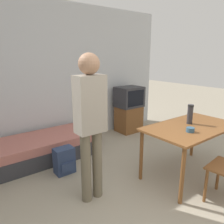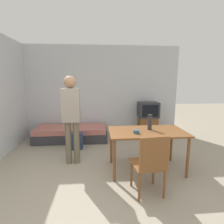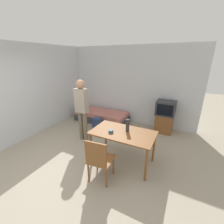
{
  "view_description": "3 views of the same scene",
  "coord_description": "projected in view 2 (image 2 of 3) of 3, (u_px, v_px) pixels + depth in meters",
  "views": [
    {
      "loc": [
        -1.72,
        -0.77,
        1.74
      ],
      "look_at": [
        0.24,
        1.8,
        0.89
      ],
      "focal_mm": 35.0,
      "sensor_mm": 36.0,
      "label": 1
    },
    {
      "loc": [
        0.06,
        -2.14,
        1.67
      ],
      "look_at": [
        0.37,
        1.65,
        0.99
      ],
      "focal_mm": 28.0,
      "sensor_mm": 36.0,
      "label": 2
    },
    {
      "loc": [
        2.07,
        -1.83,
        2.31
      ],
      "look_at": [
        0.27,
        1.68,
        0.86
      ],
      "focal_mm": 24.0,
      "sensor_mm": 36.0,
      "label": 3
    }
  ],
  "objects": [
    {
      "name": "mate_bowl",
      "position": [
        136.0,
        132.0,
        3.04
      ],
      "size": [
        0.11,
        0.11,
        0.06
      ],
      "color": "#335670",
      "rests_on": "dining_table"
    },
    {
      "name": "backpack",
      "position": [
        77.0,
        141.0,
        4.32
      ],
      "size": [
        0.29,
        0.23,
        0.4
      ],
      "color": "navy",
      "rests_on": "ground_plane"
    },
    {
      "name": "tv",
      "position": [
        148.0,
        119.0,
        5.23
      ],
      "size": [
        0.58,
        0.45,
        1.04
      ],
      "color": "brown",
      "rests_on": "ground_plane"
    },
    {
      "name": "wooden_chair",
      "position": [
        150.0,
        162.0,
        2.47
      ],
      "size": [
        0.5,
        0.5,
        0.94
      ],
      "color": "brown",
      "rests_on": "ground_plane"
    },
    {
      "name": "thermos_flask",
      "position": [
        150.0,
        121.0,
        3.25
      ],
      "size": [
        0.08,
        0.08,
        0.28
      ],
      "color": "#2D2D33",
      "rests_on": "dining_table"
    },
    {
      "name": "dining_table",
      "position": [
        147.0,
        135.0,
        3.21
      ],
      "size": [
        1.38,
        0.8,
        0.77
      ],
      "color": "brown",
      "rests_on": "ground_plane"
    },
    {
      "name": "person_standing",
      "position": [
        71.0,
        113.0,
        3.42
      ],
      "size": [
        0.34,
        0.24,
        1.76
      ],
      "color": "#6B604C",
      "rests_on": "ground_plane"
    },
    {
      "name": "ground_plane",
      "position": [
        95.0,
        204.0,
        2.39
      ],
      "size": [
        20.0,
        20.0,
        0.0
      ],
      "primitive_type": "plane",
      "color": "#9E937F"
    },
    {
      "name": "wall_back",
      "position": [
        96.0,
        91.0,
        5.32
      ],
      "size": [
        5.08,
        0.06,
        2.7
      ],
      "color": "silver",
      "rests_on": "ground_plane"
    },
    {
      "name": "daybed",
      "position": [
        71.0,
        133.0,
        4.96
      ],
      "size": [
        1.99,
        0.83,
        0.39
      ],
      "color": "#333338",
      "rests_on": "ground_plane"
    }
  ]
}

